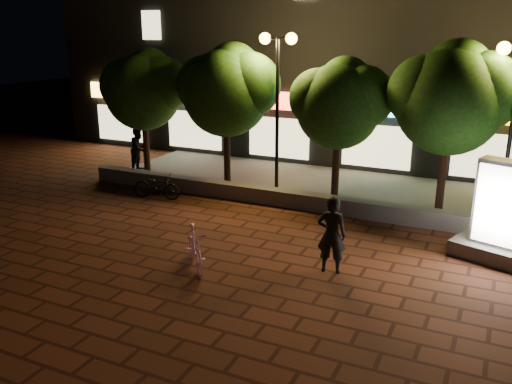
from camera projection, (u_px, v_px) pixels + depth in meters
The scene contains 14 objects.
ground at pixel (250, 256), 13.36m from camera, with size 80.00×80.00×0.00m, color #5B2B1C.
retaining_wall at pixel (306, 201), 16.75m from camera, with size 16.00×0.45×0.50m, color slate.
sidewalk at pixel (330, 187), 18.98m from camera, with size 16.00×5.00×0.08m, color slate.
building_block at pixel (381, 37), 23.14m from camera, with size 28.00×8.12×11.30m.
tree_far_left at pixel (145, 87), 19.95m from camera, with size 3.36×2.80×4.63m.
tree_left at pixel (228, 87), 18.48m from camera, with size 3.60×3.00×4.89m.
tree_mid at pixel (341, 101), 16.92m from camera, with size 3.24×2.70×4.50m.
tree_right at pixel (453, 95), 15.48m from camera, with size 3.72×3.10×5.07m.
street_lamp_left at pixel (278, 73), 17.29m from camera, with size 1.26×0.36×5.18m.
ad_kiosk at pixel (507, 222), 12.78m from camera, with size 2.53×1.80×2.48m.
scooter_pink at pixel (195, 248), 12.55m from camera, with size 0.47×1.66×1.00m, color #ECA0D3.
rider at pixel (332, 235), 12.24m from camera, with size 0.66×0.43×1.82m, color black.
scooter_parked at pixel (157, 186), 17.71m from camera, with size 0.57×1.64×0.86m, color black.
pedestrian at pixel (139, 149), 20.76m from camera, with size 0.84×0.65×1.72m, color black.
Camera 1 is at (5.37, -11.08, 5.43)m, focal length 37.84 mm.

